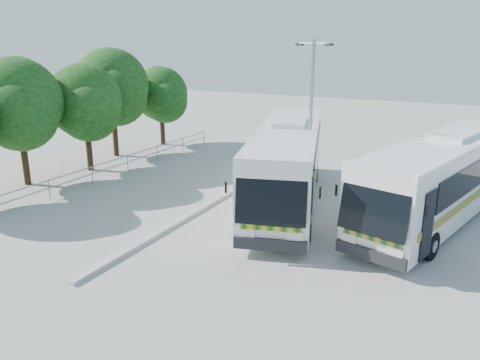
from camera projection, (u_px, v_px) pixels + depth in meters
The scene contains 10 objects.
ground at pixel (221, 234), 19.40m from camera, with size 100.00×100.00×0.00m, color #9F9F9A.
kerb_divider at pixel (200, 209), 22.10m from camera, with size 0.40×16.00×0.15m, color #B2B2AD.
railing at pixel (104, 167), 27.00m from camera, with size 0.06×22.00×1.00m.
tree_far_b at pixel (18, 102), 24.85m from camera, with size 5.33×5.03×6.96m.
tree_far_c at pixel (86, 101), 27.87m from camera, with size 4.97×4.69×6.49m.
tree_far_d at pixel (112, 86), 31.38m from camera, with size 5.62×5.30×7.33m.
tree_far_e at pixel (162, 94), 35.18m from camera, with size 4.54×4.28×5.92m.
coach_main at pixel (287, 162), 22.78m from camera, with size 6.44×13.72×3.75m.
coach_adjacent at pixel (442, 177), 20.35m from camera, with size 5.88×13.34×3.64m.
lamppost at pixel (311, 118), 21.53m from camera, with size 1.88×0.68×7.79m.
Camera 1 is at (8.94, -15.60, 7.67)m, focal length 35.00 mm.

